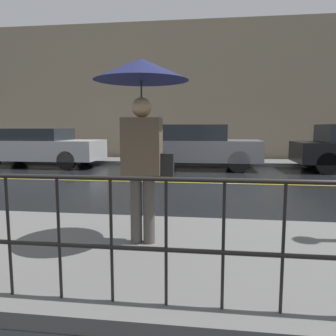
# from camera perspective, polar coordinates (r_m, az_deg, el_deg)

# --- Properties ---
(ground_plane) EXTENTS (80.00, 80.00, 0.00)m
(ground_plane) POSITION_cam_1_polar(r_m,az_deg,el_deg) (8.74, 13.45, -2.68)
(ground_plane) COLOR black
(sidewalk_near) EXTENTS (28.00, 2.68, 0.13)m
(sidewalk_near) POSITION_cam_1_polar(r_m,az_deg,el_deg) (3.77, 21.91, -15.07)
(sidewalk_near) COLOR #60605E
(sidewalk_near) RESTS_ON ground_plane
(sidewalk_far) EXTENTS (28.00, 1.93, 0.13)m
(sidewalk_far) POSITION_cam_1_polar(r_m,az_deg,el_deg) (13.49, 11.35, 1.06)
(sidewalk_far) COLOR #60605E
(sidewalk_far) RESTS_ON ground_plane
(lane_marking) EXTENTS (25.20, 0.12, 0.01)m
(lane_marking) POSITION_cam_1_polar(r_m,az_deg,el_deg) (8.74, 13.45, -2.65)
(lane_marking) COLOR gold
(lane_marking) RESTS_ON ground_plane
(building_storefront) EXTENTS (28.00, 0.30, 5.95)m
(building_storefront) POSITION_cam_1_polar(r_m,az_deg,el_deg) (14.62, 11.34, 12.94)
(building_storefront) COLOR gray
(building_storefront) RESTS_ON ground_plane
(pedestrian) EXTENTS (1.04, 1.04, 2.06)m
(pedestrian) POSITION_cam_1_polar(r_m,az_deg,el_deg) (3.68, -4.56, 11.96)
(pedestrian) COLOR #4C4742
(pedestrian) RESTS_ON sidewalk_near
(car_silver) EXTENTS (4.52, 1.91, 1.41)m
(car_silver) POSITION_cam_1_polar(r_m,az_deg,el_deg) (13.10, -21.49, 3.47)
(car_silver) COLOR #B2B5BA
(car_silver) RESTS_ON ground_plane
(car_grey) EXTENTS (4.12, 1.78, 1.55)m
(car_grey) POSITION_cam_1_polar(r_m,az_deg,el_deg) (11.48, 5.37, 3.77)
(car_grey) COLOR slate
(car_grey) RESTS_ON ground_plane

